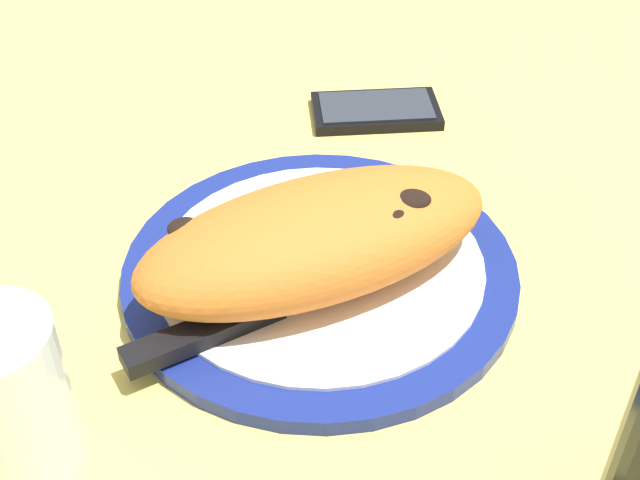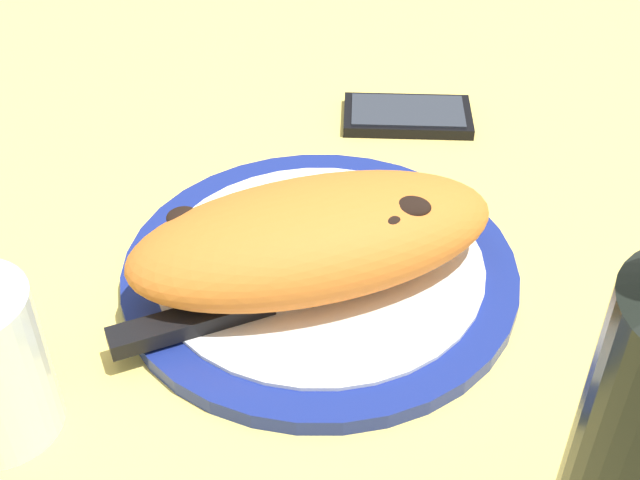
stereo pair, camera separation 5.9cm
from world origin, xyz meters
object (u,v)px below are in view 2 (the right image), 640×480
object	(u,v)px
plate	(320,270)
fork	(294,215)
knife	(234,310)
smartphone	(407,115)
calzone	(314,238)

from	to	relation	value
plate	fork	bearing A→B (deg)	-85.59
knife	smartphone	distance (cm)	30.26
fork	knife	xyz separation A→B (cm)	(6.59, 9.06, 0.30)
calzone	fork	world-z (taller)	calzone
calzone	knife	xyz separation A→B (cm)	(6.24, 2.34, -2.84)
smartphone	plate	bearing A→B (deg)	52.80
plate	fork	distance (cm)	5.60
calzone	smartphone	xyz separation A→B (cm)	(-14.65, -19.51, -4.30)
plate	smartphone	world-z (taller)	plate
fork	knife	distance (cm)	11.21
plate	knife	bearing A→B (deg)	26.99
knife	fork	bearing A→B (deg)	-126.01
calzone	knife	world-z (taller)	calzone
fork	smartphone	world-z (taller)	fork
calzone	smartphone	size ratio (longest dim) A/B	1.95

